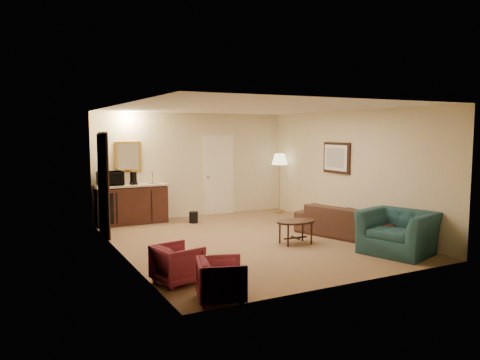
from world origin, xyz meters
The scene contains 12 objects.
ground centered at (0.00, 0.00, 0.00)m, with size 6.00×6.00×0.00m, color olive.
room_walls centered at (-0.10, 0.77, 1.72)m, with size 5.02×6.01×2.61m.
wetbar_cabinet centered at (-1.65, 2.72, 0.46)m, with size 1.64×0.58×0.92m, color #3C1A13.
sofa centered at (1.95, -0.70, 0.43)m, with size 2.19×0.64×0.86m, color black.
teal_armchair centered at (1.86, -2.09, 0.51)m, with size 1.17×0.76×1.02m, color #1F4B4D.
rose_chair_near centered at (-2.15, -1.86, 0.31)m, with size 0.60×0.56×0.61m, color maroon.
rose_chair_far centered at (-1.90, -2.80, 0.30)m, with size 0.59×0.55×0.61m, color maroon.
coffee_table centered at (0.65, -0.68, 0.23)m, with size 0.79×0.53×0.45m, color black.
floor_lamp centered at (2.20, 2.40, 0.79)m, with size 0.42×0.42×1.57m, color #AD9139.
waste_bin centered at (-0.34, 2.13, 0.13)m, with size 0.21×0.21×0.27m, color black.
microwave centered at (-2.12, 2.74, 1.11)m, with size 0.57×0.32×0.39m, color black.
coffee_maker centered at (-1.61, 2.66, 1.07)m, with size 0.16×0.16×0.30m, color black.
Camera 1 is at (-4.31, -8.02, 2.16)m, focal length 35.00 mm.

